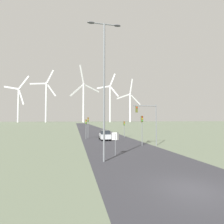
{
  "coord_description": "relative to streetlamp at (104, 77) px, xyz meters",
  "views": [
    {
      "loc": [
        -6.35,
        -8.64,
        3.86
      ],
      "look_at": [
        0.0,
        20.98,
        5.14
      ],
      "focal_mm": 28.0,
      "sensor_mm": 36.0,
      "label": 1
    }
  ],
  "objects": [
    {
      "name": "car_approaching",
      "position": [
        2.91,
        16.41,
        -6.92
      ],
      "size": [
        2.0,
        4.19,
        1.83
      ],
      "color": "#B7BCC1",
      "rests_on": "ground"
    },
    {
      "name": "wind_turbine_left",
      "position": [
        -38.99,
        222.8,
        23.18
      ],
      "size": [
        32.13,
        3.94,
        69.32
      ],
      "color": "silver",
      "rests_on": "ground"
    },
    {
      "name": "traffic_light_post_mid_left",
      "position": [
        -0.46,
        18.57,
        -5.0
      ],
      "size": [
        0.28,
        0.34,
        3.86
      ],
      "color": "slate",
      "rests_on": "ground"
    },
    {
      "name": "traffic_light_post_near_right",
      "position": [
        7.03,
        8.25,
        -4.64
      ],
      "size": [
        0.28,
        0.33,
        4.37
      ],
      "color": "slate",
      "rests_on": "ground"
    },
    {
      "name": "streetlamp",
      "position": [
        0.0,
        0.0,
        0.0
      ],
      "size": [
        3.2,
        0.32,
        12.95
      ],
      "color": "slate",
      "rests_on": "ground"
    },
    {
      "name": "traffic_light_post_near_left",
      "position": [
        0.06,
        20.25,
        -4.69
      ],
      "size": [
        0.28,
        0.34,
        4.29
      ],
      "color": "slate",
      "rests_on": "ground"
    },
    {
      "name": "stop_sign_near",
      "position": [
        1.65,
        2.48,
        -6.12
      ],
      "size": [
        0.81,
        0.07,
        2.45
      ],
      "color": "slate",
      "rests_on": "ground"
    },
    {
      "name": "road_surface",
      "position": [
        3.7,
        40.74,
        -7.83
      ],
      "size": [
        10.0,
        240.0,
        0.01
      ],
      "color": "#2D2D33",
      "rests_on": "ground"
    },
    {
      "name": "wind_turbine_center",
      "position": [
        8.18,
        206.71,
        22.64
      ],
      "size": [
        38.39,
        19.06,
        72.57
      ],
      "color": "silver",
      "rests_on": "ground"
    },
    {
      "name": "traffic_light_mast_overhead",
      "position": [
        7.98,
        8.07,
        -3.56
      ],
      "size": [
        3.66,
        0.34,
        6.1
      ],
      "color": "slate",
      "rests_on": "ground"
    },
    {
      "name": "wind_turbine_far_left",
      "position": [
        -71.93,
        222.45,
        18.77
      ],
      "size": [
        32.92,
        12.82,
        58.8
      ],
      "color": "silver",
      "rests_on": "ground"
    },
    {
      "name": "traffic_light_post_mid_right",
      "position": [
        7.84,
        20.43,
        -5.3
      ],
      "size": [
        0.28,
        0.34,
        3.45
      ],
      "color": "slate",
      "rests_on": "ground"
    },
    {
      "name": "wind_turbine_right",
      "position": [
        46.5,
        226.6,
        23.29
      ],
      "size": [
        30.41,
        9.48,
        69.38
      ],
      "color": "silver",
      "rests_on": "ground"
    },
    {
      "name": "wind_turbine_far_right",
      "position": [
        74.03,
        219.54,
        17.67
      ],
      "size": [
        38.23,
        9.95,
        62.0
      ],
      "color": "silver",
      "rests_on": "ground"
    },
    {
      "name": "ground_plane",
      "position": [
        3.7,
        -7.26,
        -7.83
      ],
      "size": [
        600.0,
        600.0,
        0.0
      ],
      "primitive_type": "plane",
      "color": "#5B6651"
    }
  ]
}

